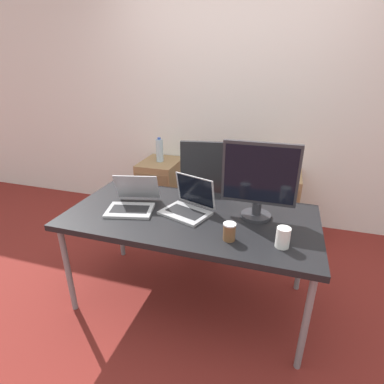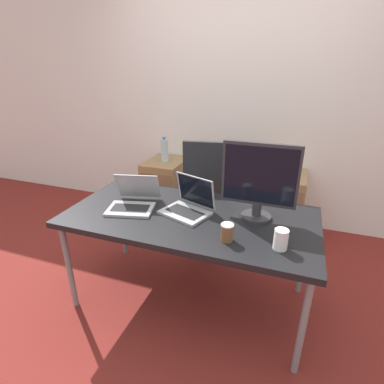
{
  "view_description": "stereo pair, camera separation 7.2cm",
  "coord_description": "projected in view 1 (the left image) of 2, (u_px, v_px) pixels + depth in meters",
  "views": [
    {
      "loc": [
        0.55,
        -1.72,
        1.67
      ],
      "look_at": [
        0.0,
        0.04,
        0.87
      ],
      "focal_mm": 28.0,
      "sensor_mm": 36.0,
      "label": 1
    },
    {
      "loc": [
        0.62,
        -1.69,
        1.67
      ],
      "look_at": [
        0.0,
        0.04,
        0.87
      ],
      "focal_mm": 28.0,
      "sensor_mm": 36.0,
      "label": 2
    }
  ],
  "objects": [
    {
      "name": "cabinet_left",
      "position": [
        161.0,
        189.0,
        3.45
      ],
      "size": [
        0.4,
        0.51,
        0.67
      ],
      "color": "#99754C",
      "rests_on": "ground_plane"
    },
    {
      "name": "laptop_right",
      "position": [
        132.0,
        202.0,
        2.1
      ],
      "size": [
        0.36,
        0.39,
        0.22
      ],
      "color": "#ADADB2",
      "rests_on": "desk"
    },
    {
      "name": "laptop_left",
      "position": [
        188.0,
        205.0,
        2.05
      ],
      "size": [
        0.37,
        0.35,
        0.24
      ],
      "color": "#ADADB2",
      "rests_on": "desk"
    },
    {
      "name": "monitor",
      "position": [
        259.0,
        180.0,
        1.9
      ],
      "size": [
        0.48,
        0.2,
        0.51
      ],
      "color": "#2D2D33",
      "rests_on": "desk"
    },
    {
      "name": "water_bottle",
      "position": [
        160.0,
        150.0,
        3.27
      ],
      "size": [
        0.08,
        0.08,
        0.27
      ],
      "color": "silver",
      "rests_on": "cabinet_left"
    },
    {
      "name": "ground_plane",
      "position": [
        190.0,
        297.0,
        2.32
      ],
      "size": [
        14.0,
        14.0,
        0.0
      ],
      "primitive_type": "plane",
      "color": "maroon"
    },
    {
      "name": "coffee_cup_brown",
      "position": [
        229.0,
        232.0,
        1.72
      ],
      "size": [
        0.07,
        0.07,
        0.11
      ],
      "color": "brown",
      "rests_on": "desk"
    },
    {
      "name": "cabinet_right",
      "position": [
        277.0,
        204.0,
        3.09
      ],
      "size": [
        0.4,
        0.51,
        0.67
      ],
      "color": "#99754C",
      "rests_on": "ground_plane"
    },
    {
      "name": "coffee_cup_white",
      "position": [
        283.0,
        237.0,
        1.65
      ],
      "size": [
        0.08,
        0.08,
        0.12
      ],
      "color": "white",
      "rests_on": "desk"
    },
    {
      "name": "wall_back",
      "position": [
        234.0,
        102.0,
        3.12
      ],
      "size": [
        10.0,
        0.05,
        2.6
      ],
      "color": "white",
      "rests_on": "ground_plane"
    },
    {
      "name": "office_chair",
      "position": [
        208.0,
        208.0,
        2.81
      ],
      "size": [
        0.56,
        0.6,
        1.1
      ],
      "color": "#232326",
      "rests_on": "ground_plane"
    },
    {
      "name": "desk",
      "position": [
        190.0,
        221.0,
        2.05
      ],
      "size": [
        1.69,
        0.83,
        0.72
      ],
      "color": "black",
      "rests_on": "ground_plane"
    }
  ]
}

